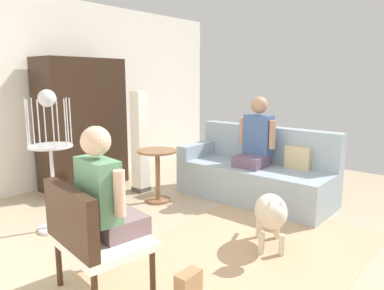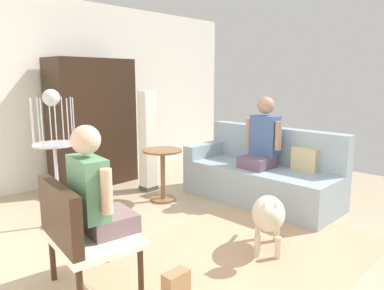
{
  "view_description": "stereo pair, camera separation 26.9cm",
  "coord_description": "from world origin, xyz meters",
  "px_view_note": "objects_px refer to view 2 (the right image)",
  "views": [
    {
      "loc": [
        -2.78,
        -1.87,
        1.58
      ],
      "look_at": [
        0.03,
        0.47,
        0.9
      ],
      "focal_mm": 33.98,
      "sensor_mm": 36.0,
      "label": 1
    },
    {
      "loc": [
        -2.6,
        -2.07,
        1.58
      ],
      "look_at": [
        0.03,
        0.47,
        0.9
      ],
      "focal_mm": 33.98,
      "sensor_mm": 36.0,
      "label": 2
    }
  ],
  "objects_px": {
    "armchair": "(78,229)",
    "handbag": "(176,284)",
    "person_on_couch": "(262,138)",
    "couch": "(261,175)",
    "round_end_table": "(163,169)",
    "dog": "(268,214)",
    "column_lamp": "(147,142)",
    "person_on_armchair": "(95,191)",
    "bird_cage_stand": "(55,152)",
    "armoire_cabinet": "(92,123)"
  },
  "relations": [
    {
      "from": "couch",
      "to": "round_end_table",
      "type": "xyz_separation_m",
      "value": [
        -0.92,
        0.89,
        0.1
      ]
    },
    {
      "from": "person_on_couch",
      "to": "person_on_armchair",
      "type": "relative_size",
      "value": 1.07
    },
    {
      "from": "person_on_couch",
      "to": "column_lamp",
      "type": "height_order",
      "value": "column_lamp"
    },
    {
      "from": "round_end_table",
      "to": "bird_cage_stand",
      "type": "bearing_deg",
      "value": 171.45
    },
    {
      "from": "armchair",
      "to": "round_end_table",
      "type": "height_order",
      "value": "armchair"
    },
    {
      "from": "person_on_armchair",
      "to": "handbag",
      "type": "xyz_separation_m",
      "value": [
        0.32,
        -0.52,
        -0.67
      ]
    },
    {
      "from": "person_on_couch",
      "to": "person_on_armchair",
      "type": "xyz_separation_m",
      "value": [
        -2.53,
        -0.21,
        -0.06
      ]
    },
    {
      "from": "bird_cage_stand",
      "to": "column_lamp",
      "type": "distance_m",
      "value": 1.51
    },
    {
      "from": "column_lamp",
      "to": "armchair",
      "type": "bearing_deg",
      "value": -140.63
    },
    {
      "from": "person_on_armchair",
      "to": "couch",
      "type": "bearing_deg",
      "value": 5.17
    },
    {
      "from": "couch",
      "to": "dog",
      "type": "bearing_deg",
      "value": -144.12
    },
    {
      "from": "round_end_table",
      "to": "dog",
      "type": "bearing_deg",
      "value": -98.36
    },
    {
      "from": "dog",
      "to": "armoire_cabinet",
      "type": "relative_size",
      "value": 0.38
    },
    {
      "from": "person_on_couch",
      "to": "column_lamp",
      "type": "xyz_separation_m",
      "value": [
        -0.72,
        1.41,
        -0.13
      ]
    },
    {
      "from": "bird_cage_stand",
      "to": "armoire_cabinet",
      "type": "relative_size",
      "value": 0.79
    },
    {
      "from": "person_on_armchair",
      "to": "dog",
      "type": "xyz_separation_m",
      "value": [
        1.4,
        -0.62,
        -0.41
      ]
    },
    {
      "from": "dog",
      "to": "handbag",
      "type": "height_order",
      "value": "dog"
    },
    {
      "from": "couch",
      "to": "bird_cage_stand",
      "type": "xyz_separation_m",
      "value": [
        -2.24,
        1.09,
        0.49
      ]
    },
    {
      "from": "couch",
      "to": "person_on_couch",
      "type": "bearing_deg",
      "value": -149.8
    },
    {
      "from": "person_on_couch",
      "to": "dog",
      "type": "xyz_separation_m",
      "value": [
        -1.13,
        -0.83,
        -0.47
      ]
    },
    {
      "from": "column_lamp",
      "to": "dog",
      "type": "bearing_deg",
      "value": -100.41
    },
    {
      "from": "round_end_table",
      "to": "armoire_cabinet",
      "type": "xyz_separation_m",
      "value": [
        -0.21,
        1.32,
        0.5
      ]
    },
    {
      "from": "couch",
      "to": "armchair",
      "type": "bearing_deg",
      "value": -175.52
    },
    {
      "from": "person_on_couch",
      "to": "armchair",
      "type": "bearing_deg",
      "value": -175.93
    },
    {
      "from": "bird_cage_stand",
      "to": "round_end_table",
      "type": "bearing_deg",
      "value": -8.55
    },
    {
      "from": "person_on_armchair",
      "to": "dog",
      "type": "bearing_deg",
      "value": -23.77
    },
    {
      "from": "person_on_couch",
      "to": "bird_cage_stand",
      "type": "height_order",
      "value": "bird_cage_stand"
    },
    {
      "from": "person_on_armchair",
      "to": "column_lamp",
      "type": "bearing_deg",
      "value": 41.8
    },
    {
      "from": "person_on_couch",
      "to": "column_lamp",
      "type": "distance_m",
      "value": 1.59
    },
    {
      "from": "round_end_table",
      "to": "person_on_armchair",
      "type": "bearing_deg",
      "value": -145.76
    },
    {
      "from": "dog",
      "to": "couch",
      "type": "bearing_deg",
      "value": 35.88
    },
    {
      "from": "handbag",
      "to": "armoire_cabinet",
      "type": "bearing_deg",
      "value": 69.22
    },
    {
      "from": "armoire_cabinet",
      "to": "person_on_couch",
      "type": "bearing_deg",
      "value": -64.04
    },
    {
      "from": "armoire_cabinet",
      "to": "bird_cage_stand",
      "type": "bearing_deg",
      "value": -134.91
    },
    {
      "from": "handbag",
      "to": "round_end_table",
      "type": "bearing_deg",
      "value": 51.07
    },
    {
      "from": "bird_cage_stand",
      "to": "column_lamp",
      "type": "height_order",
      "value": "bird_cage_stand"
    },
    {
      "from": "armchair",
      "to": "dog",
      "type": "relative_size",
      "value": 1.2
    },
    {
      "from": "armchair",
      "to": "bird_cage_stand",
      "type": "relative_size",
      "value": 0.58
    },
    {
      "from": "couch",
      "to": "person_on_couch",
      "type": "distance_m",
      "value": 0.5
    },
    {
      "from": "armchair",
      "to": "armoire_cabinet",
      "type": "relative_size",
      "value": 0.46
    },
    {
      "from": "round_end_table",
      "to": "dog",
      "type": "height_order",
      "value": "round_end_table"
    },
    {
      "from": "person_on_armchair",
      "to": "bird_cage_stand",
      "type": "relative_size",
      "value": 0.56
    },
    {
      "from": "couch",
      "to": "armoire_cabinet",
      "type": "height_order",
      "value": "armoire_cabinet"
    },
    {
      "from": "armoire_cabinet",
      "to": "person_on_armchair",
      "type": "bearing_deg",
      "value": -120.67
    },
    {
      "from": "armchair",
      "to": "handbag",
      "type": "distance_m",
      "value": 0.82
    },
    {
      "from": "person_on_armchair",
      "to": "bird_cage_stand",
      "type": "distance_m",
      "value": 1.37
    },
    {
      "from": "handbag",
      "to": "dog",
      "type": "bearing_deg",
      "value": -4.96
    },
    {
      "from": "round_end_table",
      "to": "dog",
      "type": "relative_size",
      "value": 0.95
    },
    {
      "from": "column_lamp",
      "to": "armoire_cabinet",
      "type": "bearing_deg",
      "value": 113.69
    },
    {
      "from": "dog",
      "to": "handbag",
      "type": "bearing_deg",
      "value": 175.04
    }
  ]
}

